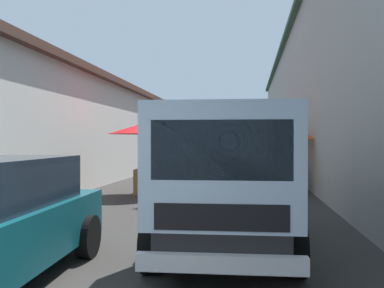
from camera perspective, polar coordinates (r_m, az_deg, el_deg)
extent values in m
plane|color=#33302D|center=(15.31, 2.05, -5.78)|extent=(90.00, 90.00, 0.00)
cube|color=silver|center=(19.49, -18.58, 1.31)|extent=(49.50, 7.00, 3.93)
cube|color=#4C3328|center=(19.64, -18.60, 7.40)|extent=(49.80, 7.50, 0.24)
cube|color=gray|center=(18.31, 25.89, 6.10)|extent=(49.50, 7.00, 6.96)
cube|color=#284C38|center=(19.01, 25.93, 16.95)|extent=(49.80, 7.50, 0.24)
cylinder|color=#9E9EA3|center=(12.06, -7.22, -2.22)|extent=(0.06, 0.06, 2.19)
cone|color=red|center=(12.05, -7.22, 2.23)|extent=(2.14, 2.14, 0.32)
sphere|color=#9E9EA3|center=(12.06, -7.22, 3.19)|extent=(0.07, 0.07, 0.07)
cube|color=olive|center=(12.28, -6.72, -5.47)|extent=(0.79, 0.60, 0.78)
sphere|color=orange|center=(12.18, -7.39, -3.45)|extent=(0.09, 0.09, 0.09)
sphere|color=orange|center=(12.02, -6.68, -3.51)|extent=(0.09, 0.09, 0.09)
sphere|color=orange|center=(12.18, -7.79, -3.46)|extent=(0.09, 0.09, 0.09)
sphere|color=orange|center=(12.27, -6.23, -3.17)|extent=(0.09, 0.09, 0.09)
sphere|color=orange|center=(12.02, -6.33, -3.51)|extent=(0.09, 0.09, 0.09)
cylinder|color=#9E9EA3|center=(13.35, 12.63, -2.09)|extent=(0.06, 0.06, 2.14)
cone|color=#D84C14|center=(13.34, 12.63, 1.59)|extent=(2.71, 2.71, 0.42)
sphere|color=#9E9EA3|center=(13.34, 12.63, 2.67)|extent=(0.07, 0.07, 0.07)
cube|color=olive|center=(13.38, 13.31, -5.10)|extent=(0.79, 0.61, 0.73)
sphere|color=orange|center=(13.45, 13.00, -3.31)|extent=(0.09, 0.09, 0.09)
sphere|color=orange|center=(13.36, 12.69, -3.33)|extent=(0.09, 0.09, 0.09)
sphere|color=orange|center=(13.18, 13.86, -3.39)|extent=(0.09, 0.09, 0.09)
sphere|color=orange|center=(13.25, 13.11, -3.36)|extent=(0.09, 0.09, 0.09)
sphere|color=orange|center=(13.11, 13.79, -3.17)|extent=(0.09, 0.09, 0.09)
cylinder|color=#9E9EA3|center=(18.09, 8.43, -1.54)|extent=(0.06, 0.06, 2.07)
cone|color=red|center=(18.08, 8.43, 1.25)|extent=(2.75, 2.75, 0.31)
sphere|color=#9E9EA3|center=(18.09, 8.43, 1.87)|extent=(0.07, 0.07, 0.07)
cube|color=#9E7547|center=(18.11, 8.08, -3.55)|extent=(0.83, 0.61, 0.80)
sphere|color=orange|center=(17.84, 8.16, -2.17)|extent=(0.09, 0.09, 0.09)
sphere|color=orange|center=(17.90, 8.31, -2.16)|extent=(0.09, 0.09, 0.09)
sphere|color=orange|center=(18.36, 7.54, -2.10)|extent=(0.09, 0.09, 0.09)
sphere|color=orange|center=(18.31, 8.10, -2.11)|extent=(0.09, 0.09, 0.09)
sphere|color=orange|center=(18.29, 8.72, -2.11)|extent=(0.09, 0.09, 0.09)
sphere|color=orange|center=(18.08, 8.52, -1.97)|extent=(0.09, 0.09, 0.09)
cylinder|color=black|center=(5.84, -15.03, -12.93)|extent=(0.61, 0.23, 0.60)
cube|color=black|center=(6.52, 4.70, -9.72)|extent=(4.87, 1.71, 0.36)
cube|color=#ADC6E0|center=(4.80, 4.45, -2.78)|extent=(1.62, 1.83, 1.40)
cube|color=#19232D|center=(4.05, 4.27, -0.88)|extent=(0.13, 1.47, 0.63)
cube|color=#19232D|center=(4.79, 4.45, -0.69)|extent=(1.13, 1.82, 0.45)
cube|color=black|center=(4.12, 4.26, -10.60)|extent=(0.13, 1.40, 0.28)
cube|color=silver|center=(4.15, 4.23, -17.06)|extent=(0.21, 1.75, 0.18)
cube|color=gray|center=(7.31, 11.28, -5.23)|extent=(3.16, 0.22, 0.50)
cube|color=gray|center=(7.33, -1.68, -5.21)|extent=(3.16, 0.22, 0.50)
cube|color=gray|center=(8.82, 4.91, -4.26)|extent=(0.14, 1.65, 0.50)
cylinder|color=black|center=(5.02, 14.81, -14.45)|extent=(0.73, 0.26, 0.72)
cylinder|color=black|center=(5.05, -5.86, -14.35)|extent=(0.73, 0.26, 0.72)
cylinder|color=black|center=(8.00, 11.19, -8.86)|extent=(0.73, 0.26, 0.72)
cylinder|color=black|center=(8.02, -1.50, -8.83)|extent=(0.73, 0.26, 0.72)
cylinder|color=#665B4C|center=(10.27, -4.13, -6.51)|extent=(0.14, 0.14, 0.83)
cylinder|color=#665B4C|center=(10.29, -3.20, -6.49)|extent=(0.14, 0.14, 0.83)
cube|color=#4C8C59|center=(10.22, -3.66, -2.47)|extent=(0.36, 0.52, 0.62)
sphere|color=tan|center=(10.21, -3.66, -0.10)|extent=(0.23, 0.23, 0.23)
cylinder|color=#4C8C59|center=(10.17, -5.28, -2.31)|extent=(0.08, 0.08, 0.56)
cylinder|color=#4C8C59|center=(10.27, -2.06, -2.29)|extent=(0.08, 0.08, 0.56)
cylinder|color=#665B4C|center=(17.22, 4.83, -3.81)|extent=(0.14, 0.14, 0.77)
cylinder|color=#665B4C|center=(17.17, 5.31, -3.83)|extent=(0.14, 0.14, 0.77)
cube|color=#B73333|center=(17.16, 5.07, -1.58)|extent=(0.33, 0.49, 0.58)
sphere|color=tan|center=(17.15, 5.07, -0.27)|extent=(0.21, 0.21, 0.21)
cylinder|color=#B73333|center=(17.26, 4.23, -1.48)|extent=(0.08, 0.08, 0.52)
cylinder|color=#B73333|center=(17.06, 5.92, -1.50)|extent=(0.08, 0.08, 0.52)
cylinder|color=#194CB2|center=(10.05, 11.59, -6.62)|extent=(0.30, 0.30, 0.03)
cylinder|color=#194CB2|center=(10.19, 11.55, -7.71)|extent=(0.04, 0.04, 0.42)
cylinder|color=#194CB2|center=(10.07, 10.94, -7.81)|extent=(0.04, 0.04, 0.42)
cylinder|color=#194CB2|center=(9.97, 11.62, -7.90)|extent=(0.04, 0.04, 0.42)
cylinder|color=#194CB2|center=(10.08, 12.23, -7.80)|extent=(0.04, 0.04, 0.42)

